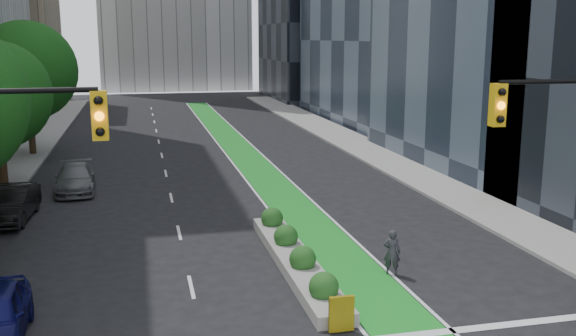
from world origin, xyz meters
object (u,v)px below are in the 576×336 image
cyclist (392,252)px  parked_car_left_far (75,179)px  median_planter (295,257)px  parked_car_left_mid (11,204)px

cyclist → parked_car_left_far: (-11.45, 14.87, -0.10)m
median_planter → parked_car_left_mid: parked_car_left_mid is taller
cyclist → parked_car_left_far: 18.77m
parked_car_left_mid → parked_car_left_far: parked_car_left_mid is taller
median_planter → parked_car_left_mid: (-10.70, 8.41, 0.40)m
parked_car_left_mid → cyclist: bearing=-32.1°
parked_car_left_mid → parked_car_left_far: bearing=69.5°
parked_car_left_mid → parked_car_left_far: 5.51m
median_planter → cyclist: cyclist is taller
parked_car_left_mid → parked_car_left_far: size_ratio=0.99×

